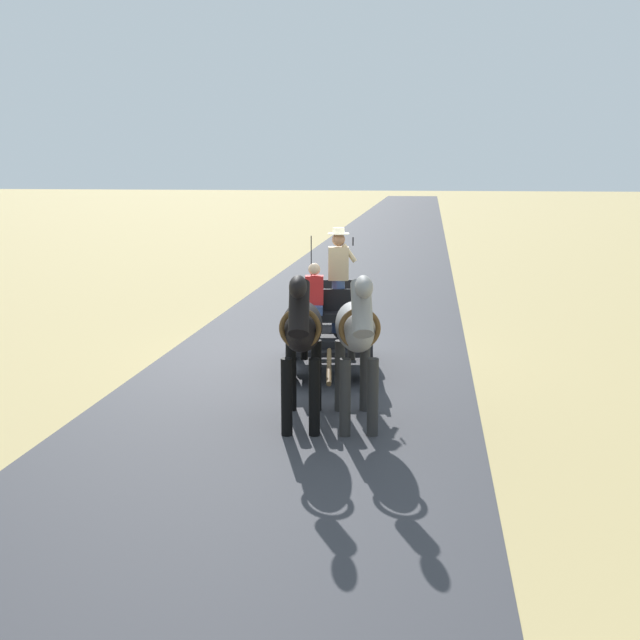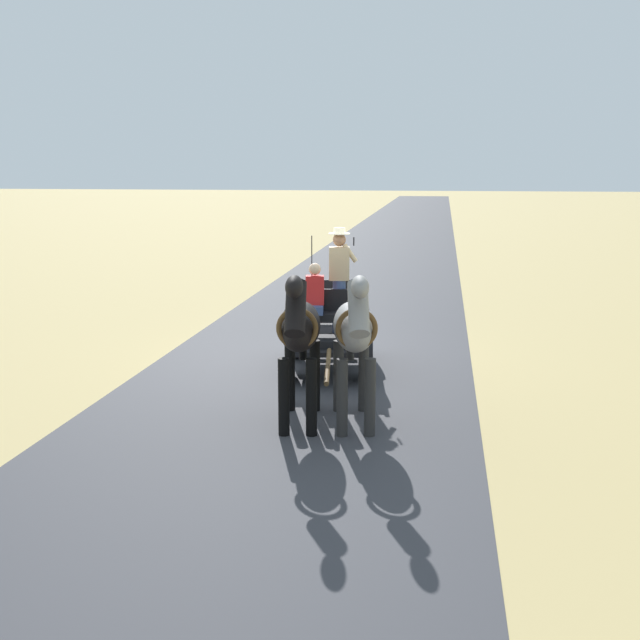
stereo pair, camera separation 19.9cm
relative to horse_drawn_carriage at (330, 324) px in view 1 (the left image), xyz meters
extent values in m
plane|color=tan|center=(0.38, -0.57, -0.82)|extent=(200.00, 200.00, 0.00)
cube|color=#38383D|center=(0.38, -0.57, -0.81)|extent=(5.69, 160.00, 0.01)
cube|color=black|center=(0.01, -0.08, -0.16)|extent=(1.46, 2.33, 0.12)
cube|color=black|center=(-0.55, -0.15, 0.12)|extent=(0.32, 2.08, 0.44)
cube|color=black|center=(0.58, -0.01, 0.12)|extent=(0.32, 2.08, 0.44)
cube|color=black|center=(-0.14, 1.13, -0.26)|extent=(1.10, 0.37, 0.08)
cube|color=black|center=(0.16, -1.27, -0.34)|extent=(0.74, 0.29, 0.06)
cube|color=black|center=(-0.06, 0.52, 0.22)|extent=(1.06, 0.48, 0.14)
cube|color=black|center=(-0.04, 0.34, 0.44)|extent=(1.02, 0.20, 0.44)
cube|color=black|center=(0.07, -0.57, 0.22)|extent=(1.06, 0.48, 0.14)
cube|color=black|center=(0.10, -0.75, 0.44)|extent=(1.02, 0.20, 0.44)
cylinder|color=black|center=(-0.73, 0.60, -0.34)|extent=(0.22, 0.97, 0.96)
cylinder|color=black|center=(-0.73, 0.60, -0.34)|extent=(0.15, 0.22, 0.21)
cylinder|color=black|center=(0.56, 0.76, -0.34)|extent=(0.22, 0.97, 0.96)
cylinder|color=black|center=(0.56, 0.76, -0.34)|extent=(0.15, 0.22, 0.21)
cylinder|color=black|center=(-0.54, -0.93, -0.34)|extent=(0.22, 0.97, 0.96)
cylinder|color=black|center=(-0.54, -0.93, -0.34)|extent=(0.15, 0.22, 0.21)
cylinder|color=black|center=(0.75, -0.77, -0.34)|extent=(0.22, 0.97, 0.96)
cylinder|color=black|center=(0.75, -0.77, -0.34)|extent=(0.15, 0.22, 0.21)
cylinder|color=brown|center=(-0.26, 2.10, -0.21)|extent=(0.32, 1.99, 0.07)
cylinder|color=black|center=(0.24, 0.55, 0.92)|extent=(0.02, 0.02, 1.30)
cylinder|color=#384C7F|center=(-0.18, 0.23, 0.35)|extent=(0.22, 0.22, 0.90)
cube|color=tan|center=(-0.18, 0.23, 1.08)|extent=(0.36, 0.26, 0.56)
sphere|color=#9E7051|center=(-0.18, 0.23, 1.48)|extent=(0.22, 0.22, 0.22)
cylinder|color=beige|center=(-0.18, 0.23, 1.58)|extent=(0.36, 0.36, 0.01)
cylinder|color=beige|center=(-0.18, 0.23, 1.63)|extent=(0.20, 0.20, 0.10)
cylinder|color=tan|center=(-0.36, 0.24, 1.26)|extent=(0.27, 0.11, 0.32)
cube|color=black|center=(-0.42, 0.26, 1.46)|extent=(0.03, 0.07, 0.14)
cube|color=#384C7F|center=(0.17, 0.67, 0.36)|extent=(0.32, 0.35, 0.14)
cube|color=red|center=(0.19, 0.55, 0.67)|extent=(0.32, 0.24, 0.48)
sphere|color=beige|center=(0.19, 0.55, 1.02)|extent=(0.20, 0.20, 0.20)
ellipsoid|color=gray|center=(-0.72, 2.85, 0.55)|extent=(0.82, 1.63, 0.64)
cylinder|color=#272726|center=(-1.00, 3.35, -0.29)|extent=(0.15, 0.15, 1.05)
cylinder|color=#272726|center=(-0.64, 3.42, -0.29)|extent=(0.15, 0.15, 1.05)
cylinder|color=#272726|center=(-0.80, 2.28, -0.29)|extent=(0.15, 0.15, 1.05)
cylinder|color=#272726|center=(-0.45, 2.34, -0.29)|extent=(0.15, 0.15, 1.05)
cylinder|color=gray|center=(-0.87, 3.68, 0.95)|extent=(0.37, 0.68, 0.73)
ellipsoid|color=gray|center=(-0.91, 3.90, 1.26)|extent=(0.31, 0.57, 0.28)
cube|color=#272726|center=(-0.86, 3.66, 0.99)|extent=(0.15, 0.51, 0.56)
cylinder|color=#272726|center=(-0.59, 2.12, 0.25)|extent=(0.11, 0.11, 0.70)
torus|color=brown|center=(-0.82, 3.39, 0.63)|extent=(0.55, 0.17, 0.55)
ellipsoid|color=black|center=(0.01, 2.94, 0.55)|extent=(0.74, 1.61, 0.64)
cylinder|color=black|center=(-0.24, 3.46, -0.29)|extent=(0.15, 0.15, 1.05)
cylinder|color=black|center=(0.13, 3.50, -0.29)|extent=(0.15, 0.15, 1.05)
cylinder|color=black|center=(-0.11, 2.38, -0.29)|extent=(0.15, 0.15, 1.05)
cylinder|color=black|center=(0.25, 2.42, -0.29)|extent=(0.15, 0.15, 1.05)
cylinder|color=black|center=(-0.09, 3.78, 0.95)|extent=(0.33, 0.67, 0.73)
ellipsoid|color=black|center=(-0.12, 4.00, 1.26)|extent=(0.28, 0.56, 0.28)
cube|color=black|center=(-0.09, 3.76, 0.99)|extent=(0.12, 0.51, 0.56)
cylinder|color=black|center=(0.10, 2.20, 0.25)|extent=(0.11, 0.11, 0.70)
torus|color=brown|center=(-0.05, 3.48, 0.63)|extent=(0.55, 0.13, 0.55)
camera|label=1|loc=(-1.68, 13.34, 2.70)|focal=44.37mm
camera|label=2|loc=(-1.87, 13.31, 2.70)|focal=44.37mm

